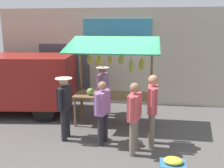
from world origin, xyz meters
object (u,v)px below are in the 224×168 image
object	(u,v)px
shopper_with_shopping_bag	(152,105)
shopper_in_grey_tee	(65,103)
vendor_with_sunhat	(103,87)
produce_crate_near	(173,168)
shopper_with_ponytail	(103,109)
shopper_in_striped_shirt	(134,113)
market_stall	(114,71)

from	to	relation	value
shopper_with_shopping_bag	shopper_in_grey_tee	bearing A→B (deg)	89.14
vendor_with_sunhat	produce_crate_near	size ratio (longest dim) A/B	3.27
shopper_with_ponytail	shopper_with_shopping_bag	size ratio (longest dim) A/B	0.90
shopper_in_grey_tee	shopper_in_striped_shirt	bearing A→B (deg)	-106.08
vendor_with_sunhat	shopper_with_ponytail	distance (m)	2.13
market_stall	shopper_with_shopping_bag	world-z (taller)	market_stall
shopper_with_ponytail	shopper_in_grey_tee	bearing A→B (deg)	96.25
vendor_with_sunhat	shopper_with_shopping_bag	xyz separation A→B (m)	(-1.54, 2.04, 0.09)
market_stall	produce_crate_near	distance (m)	3.34
vendor_with_sunhat	shopper_with_shopping_bag	world-z (taller)	shopper_with_shopping_bag
market_stall	shopper_in_striped_shirt	distance (m)	2.01
shopper_with_shopping_bag	produce_crate_near	bearing A→B (deg)	-161.90
shopper_in_grey_tee	shopper_with_shopping_bag	distance (m)	2.14
vendor_with_sunhat	shopper_with_ponytail	bearing A→B (deg)	23.64
shopper_in_grey_tee	shopper_in_striped_shirt	distance (m)	1.82
shopper_in_grey_tee	produce_crate_near	xyz separation A→B (m)	(-2.54, 1.39, -0.75)
vendor_with_sunhat	shopper_in_striped_shirt	xyz separation A→B (m)	(-1.15, 2.48, 0.02)
produce_crate_near	shopper_in_grey_tee	bearing A→B (deg)	-28.73
shopper_in_grey_tee	vendor_with_sunhat	bearing A→B (deg)	-16.70
shopper_in_striped_shirt	produce_crate_near	distance (m)	1.40
shopper_in_grey_tee	produce_crate_near	distance (m)	2.99
shopper_with_shopping_bag	shopper_in_striped_shirt	size ratio (longest dim) A/B	1.06
market_stall	produce_crate_near	xyz separation A→B (m)	(-1.50, 2.65, -1.37)
market_stall	produce_crate_near	world-z (taller)	market_stall
shopper_with_shopping_bag	shopper_in_striped_shirt	bearing A→B (deg)	139.28
shopper_with_ponytail	produce_crate_near	world-z (taller)	shopper_with_ponytail
vendor_with_sunhat	produce_crate_near	bearing A→B (deg)	43.52
shopper_in_striped_shirt	vendor_with_sunhat	bearing A→B (deg)	34.69
shopper_with_ponytail	shopper_in_striped_shirt	bearing A→B (deg)	-101.76
vendor_with_sunhat	shopper_in_grey_tee	world-z (taller)	shopper_in_grey_tee
vendor_with_sunhat	produce_crate_near	world-z (taller)	vendor_with_sunhat
market_stall	produce_crate_near	bearing A→B (deg)	119.42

